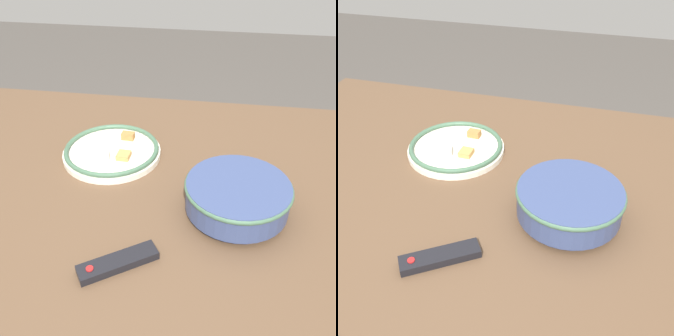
{
  "view_description": "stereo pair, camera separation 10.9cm",
  "coord_description": "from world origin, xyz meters",
  "views": [
    {
      "loc": [
        -0.26,
        0.87,
        1.42
      ],
      "look_at": [
        -0.13,
        -0.01,
        0.79
      ],
      "focal_mm": 42.0,
      "sensor_mm": 36.0,
      "label": 1
    },
    {
      "loc": [
        -0.37,
        0.85,
        1.42
      ],
      "look_at": [
        -0.13,
        -0.01,
        0.79
      ],
      "focal_mm": 42.0,
      "sensor_mm": 36.0,
      "label": 2
    }
  ],
  "objects": [
    {
      "name": "ground_plane",
      "position": [
        0.0,
        0.0,
        0.0
      ],
      "size": [
        8.0,
        8.0,
        0.0
      ],
      "primitive_type": "plane",
      "color": "#4C4742"
    },
    {
      "name": "food_plate",
      "position": [
        0.06,
        -0.11,
        0.76
      ],
      "size": [
        0.3,
        0.3,
        0.04
      ],
      "color": "silver",
      "rests_on": "dining_table"
    },
    {
      "name": "noodle_bowl",
      "position": [
        -0.32,
        0.09,
        0.79
      ],
      "size": [
        0.27,
        0.27,
        0.09
      ],
      "color": "#384775",
      "rests_on": "dining_table"
    },
    {
      "name": "tv_remote",
      "position": [
        -0.07,
        0.31,
        0.75
      ],
      "size": [
        0.17,
        0.14,
        0.02
      ],
      "rotation": [
        0.0,
        0.0,
        5.31
      ],
      "color": "black",
      "rests_on": "dining_table"
    },
    {
      "name": "dining_table",
      "position": [
        0.0,
        0.0,
        0.67
      ],
      "size": [
        1.49,
        1.06,
        0.74
      ],
      "color": "brown",
      "rests_on": "ground_plane"
    }
  ]
}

